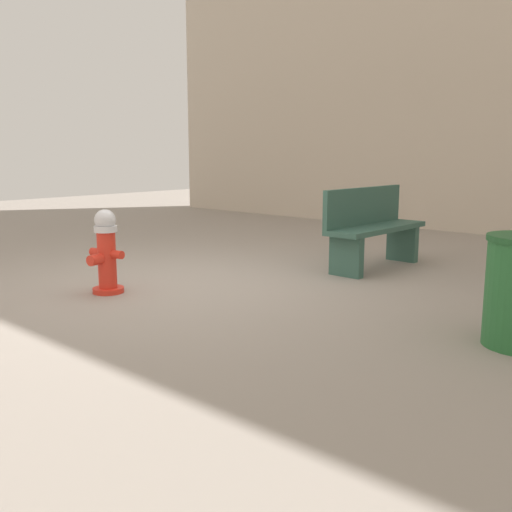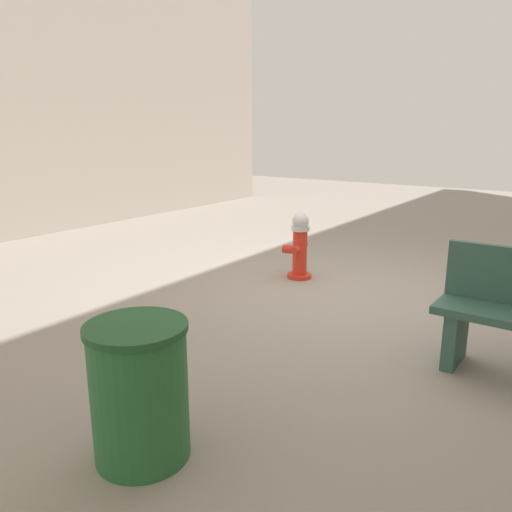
% 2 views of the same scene
% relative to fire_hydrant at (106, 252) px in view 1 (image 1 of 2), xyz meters
% --- Properties ---
extents(ground_plane, '(23.40, 23.40, 0.00)m').
position_rel_fire_hydrant_xyz_m(ground_plane, '(-0.74, 0.26, -0.41)').
color(ground_plane, gray).
extents(fire_hydrant, '(0.38, 0.41, 0.82)m').
position_rel_fire_hydrant_xyz_m(fire_hydrant, '(0.00, 0.00, 0.00)').
color(fire_hydrant, red).
rests_on(fire_hydrant, ground_plane).
extents(bench_near, '(1.58, 0.47, 0.95)m').
position_rel_fire_hydrant_xyz_m(bench_near, '(-2.82, 1.28, 0.08)').
color(bench_near, '#33594C').
rests_on(bench_near, ground_plane).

